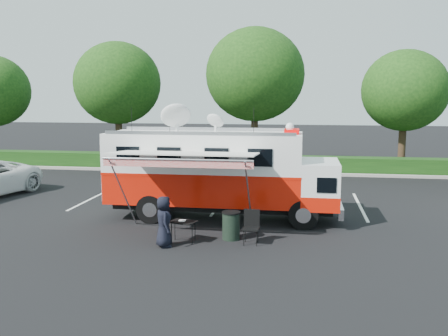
{
  "coord_description": "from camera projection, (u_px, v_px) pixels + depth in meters",
  "views": [
    {
      "loc": [
        2.97,
        -18.48,
        4.77
      ],
      "look_at": [
        0.0,
        0.5,
        1.9
      ],
      "focal_mm": 40.0,
      "sensor_mm": 36.0,
      "label": 1
    }
  ],
  "objects": [
    {
      "name": "stall_lines",
      "position": [
        222.0,
        202.0,
        22.22
      ],
      "size": [
        24.12,
        5.5,
        0.01
      ],
      "color": "silver",
      "rests_on": "ground_plane"
    },
    {
      "name": "trash_bin",
      "position": [
        231.0,
        225.0,
        16.43
      ],
      "size": [
        0.62,
        0.62,
        0.93
      ],
      "color": "black",
      "rests_on": "ground_plane"
    },
    {
      "name": "ground_plane",
      "position": [
        222.0,
        219.0,
        19.21
      ],
      "size": [
        120.0,
        120.0,
        0.0
      ],
      "primitive_type": "plane",
      "color": "black",
      "rests_on": "ground"
    },
    {
      "name": "folding_chair",
      "position": [
        251.0,
        223.0,
        15.98
      ],
      "size": [
        0.55,
        0.57,
        1.09
      ],
      "color": "black",
      "rests_on": "ground_plane"
    },
    {
      "name": "command_truck",
      "position": [
        220.0,
        172.0,
        18.96
      ],
      "size": [
        8.83,
        2.43,
        4.24
      ],
      "color": "black",
      "rests_on": "ground_plane"
    },
    {
      "name": "person",
      "position": [
        164.0,
        247.0,
        15.7
      ],
      "size": [
        0.78,
        0.93,
        1.61
      ],
      "primitive_type": "imported",
      "rotation": [
        0.0,
        0.0,
        1.97
      ],
      "color": "black",
      "rests_on": "ground_plane"
    },
    {
      "name": "awning",
      "position": [
        184.0,
        156.0,
        16.48
      ],
      "size": [
        4.82,
        2.5,
        2.91
      ],
      "color": "silver",
      "rests_on": "ground_plane"
    },
    {
      "name": "folding_table",
      "position": [
        183.0,
        222.0,
        16.09
      ],
      "size": [
        0.96,
        0.81,
        0.7
      ],
      "color": "black",
      "rests_on": "ground_plane"
    },
    {
      "name": "back_border",
      "position": [
        273.0,
        90.0,
        30.91
      ],
      "size": [
        60.0,
        6.14,
        8.87
      ],
      "color": "#9E998E",
      "rests_on": "ground_plane"
    }
  ]
}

